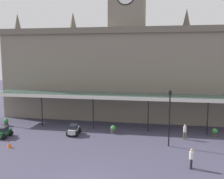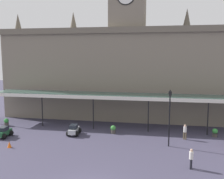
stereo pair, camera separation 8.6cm
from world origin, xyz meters
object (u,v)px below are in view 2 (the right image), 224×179
Objects in this scene: planter_by_canopy at (215,133)px; planter_forecourt_centre at (113,129)px; car_silver_sedan at (74,130)px; car_green_sedan at (4,133)px; pedestrian_crossing_forecourt at (191,158)px; pedestrian_beside_cars at (185,131)px; victorian_lamppost at (170,112)px; planter_near_kerb at (6,122)px; traffic_cone at (9,144)px.

planter_forecourt_centre is (-11.49, -0.83, 0.00)m from planter_by_canopy.
car_green_sedan is at bearing -163.03° from car_silver_sedan.
pedestrian_crossing_forecourt is at bearing -111.56° from planter_by_canopy.
pedestrian_beside_cars is (12.45, 0.58, 0.41)m from car_silver_sedan.
car_silver_sedan is at bearing 169.74° from victorian_lamppost.
planter_near_kerb is at bearing 119.22° from car_green_sedan.
traffic_cone is (-17.22, 1.78, -0.60)m from pedestrian_crossing_forecourt.
traffic_cone is at bearing -160.63° from planter_by_canopy.
planter_forecourt_centre is at bearing -175.89° from planter_by_canopy.
planter_by_canopy is at bearing 24.65° from pedestrian_beside_cars.
victorian_lamppost is 7.70m from planter_forecourt_centre.
pedestrian_crossing_forecourt reaches higher than planter_near_kerb.
planter_forecourt_centre is at bearing 133.65° from pedestrian_crossing_forecourt.
planter_near_kerb is at bearing 167.90° from car_silver_sedan.
traffic_cone is at bearing -133.81° from car_silver_sedan.
car_green_sedan is at bearing 130.68° from traffic_cone.
traffic_cone is 11.36m from planter_forecourt_centre.
victorian_lamppost reaches higher than car_silver_sedan.
pedestrian_crossing_forecourt is 11.45m from planter_forecourt_centre.
traffic_cone is at bearing -49.32° from car_green_sedan.
victorian_lamppost is at bearing -27.39° from planter_forecourt_centre.
planter_near_kerb is at bearing 176.06° from pedestrian_beside_cars.
planter_by_canopy is at bearing 19.37° from traffic_cone.
planter_near_kerb is at bearing -179.93° from planter_by_canopy.
planter_forecourt_centre is at bearing 16.89° from car_silver_sedan.
planter_forecourt_centre is (11.81, 3.60, -0.01)m from car_green_sedan.
victorian_lamppost reaches higher than car_green_sedan.
car_green_sedan is at bearing -169.25° from planter_by_canopy.
planter_by_canopy is at bearing 38.07° from victorian_lamppost.
car_silver_sedan is 12.47m from pedestrian_beside_cars.
pedestrian_beside_cars reaches higher than planter_forecourt_centre.
planter_by_canopy is 1.00× the size of planter_forecourt_centre.
car_green_sedan is 1.23× the size of pedestrian_crossing_forecourt.
victorian_lamppost reaches higher than traffic_cone.
planter_by_canopy is at bearing 4.11° from planter_forecourt_centre.
planter_near_kerb is 14.29m from planter_forecourt_centre.
pedestrian_beside_cars is at bearing 18.28° from traffic_cone.
victorian_lamppost is at bearing -10.26° from car_silver_sedan.
pedestrian_beside_cars is 3.78m from planter_by_canopy.
car_silver_sedan reaches higher than planter_forecourt_centre.
car_green_sedan reaches higher than traffic_cone.
traffic_cone is 22.07m from planter_by_canopy.
car_silver_sedan is 14.10m from pedestrian_crossing_forecourt.
pedestrian_beside_cars is 1.74× the size of planter_near_kerb.
car_green_sedan reaches higher than planter_near_kerb.
victorian_lamppost is at bearing 11.72° from traffic_cone.
planter_by_canopy is (20.82, 7.32, 0.18)m from traffic_cone.
car_green_sedan is (-7.44, -2.27, 0.00)m from car_silver_sedan.
car_silver_sedan is 7.78m from car_green_sedan.
planter_near_kerb is (-25.76, -0.03, 0.00)m from planter_by_canopy.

